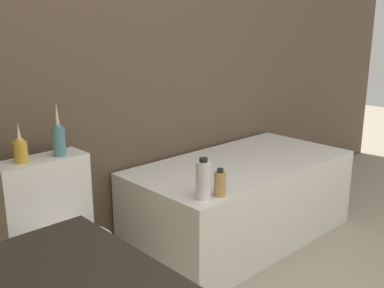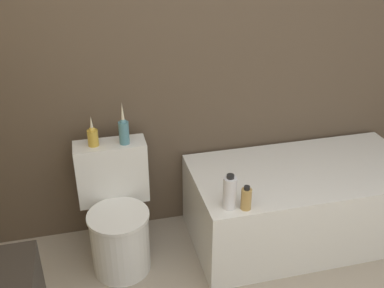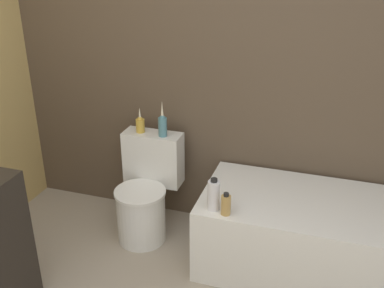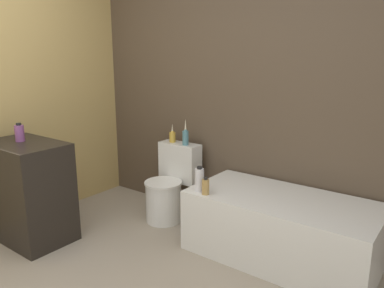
{
  "view_description": "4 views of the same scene",
  "coord_description": "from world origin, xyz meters",
  "px_view_note": "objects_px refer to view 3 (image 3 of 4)",
  "views": [
    {
      "loc": [
        -1.27,
        -0.11,
        1.35
      ],
      "look_at": [
        0.23,
        1.48,
        0.76
      ],
      "focal_mm": 42.0,
      "sensor_mm": 36.0,
      "label": 1
    },
    {
      "loc": [
        -0.5,
        -0.55,
        1.97
      ],
      "look_at": [
        0.01,
        1.5,
        0.85
      ],
      "focal_mm": 42.0,
      "sensor_mm": 36.0,
      "label": 2
    },
    {
      "loc": [
        0.77,
        -0.88,
        2.0
      ],
      "look_at": [
        0.04,
        1.39,
        0.91
      ],
      "focal_mm": 42.0,
      "sensor_mm": 36.0,
      "label": 3
    },
    {
      "loc": [
        1.86,
        -0.98,
        1.59
      ],
      "look_at": [
        0.09,
        1.38,
        0.89
      ],
      "focal_mm": 35.0,
      "sensor_mm": 36.0,
      "label": 4
    }
  ],
  "objects_px": {
    "bathtub": "(314,236)",
    "shampoo_bottle_short": "(226,205)",
    "toilet": "(146,193)",
    "shampoo_bottle_tall": "(214,195)",
    "vase_gold": "(140,124)",
    "vase_silver": "(163,125)"
  },
  "relations": [
    {
      "from": "vase_gold",
      "to": "vase_silver",
      "type": "xyz_separation_m",
      "value": [
        0.18,
        -0.02,
        0.02
      ]
    },
    {
      "from": "vase_gold",
      "to": "bathtub",
      "type": "bearing_deg",
      "value": -9.69
    },
    {
      "from": "vase_silver",
      "to": "toilet",
      "type": "bearing_deg",
      "value": -122.68
    },
    {
      "from": "bathtub",
      "to": "shampoo_bottle_tall",
      "type": "relative_size",
      "value": 6.96
    },
    {
      "from": "vase_gold",
      "to": "shampoo_bottle_short",
      "type": "height_order",
      "value": "vase_gold"
    },
    {
      "from": "bathtub",
      "to": "vase_silver",
      "type": "distance_m",
      "value": 1.26
    },
    {
      "from": "vase_gold",
      "to": "shampoo_bottle_short",
      "type": "xyz_separation_m",
      "value": [
        0.77,
        -0.52,
        -0.22
      ]
    },
    {
      "from": "bathtub",
      "to": "shampoo_bottle_short",
      "type": "relative_size",
      "value": 10.11
    },
    {
      "from": "toilet",
      "to": "bathtub",
      "type": "bearing_deg",
      "value": -2.95
    },
    {
      "from": "toilet",
      "to": "shampoo_bottle_tall",
      "type": "distance_m",
      "value": 0.74
    },
    {
      "from": "vase_silver",
      "to": "shampoo_bottle_short",
      "type": "bearing_deg",
      "value": -40.47
    },
    {
      "from": "shampoo_bottle_short",
      "to": "vase_silver",
      "type": "bearing_deg",
      "value": 139.53
    },
    {
      "from": "vase_gold",
      "to": "vase_silver",
      "type": "height_order",
      "value": "vase_silver"
    },
    {
      "from": "vase_gold",
      "to": "vase_silver",
      "type": "relative_size",
      "value": 0.71
    },
    {
      "from": "bathtub",
      "to": "shampoo_bottle_short",
      "type": "height_order",
      "value": "shampoo_bottle_short"
    },
    {
      "from": "toilet",
      "to": "vase_gold",
      "type": "xyz_separation_m",
      "value": [
        -0.09,
        0.16,
        0.47
      ]
    },
    {
      "from": "shampoo_bottle_tall",
      "to": "toilet",
      "type": "bearing_deg",
      "value": 151.0
    },
    {
      "from": "vase_gold",
      "to": "shampoo_bottle_tall",
      "type": "distance_m",
      "value": 0.86
    },
    {
      "from": "shampoo_bottle_tall",
      "to": "shampoo_bottle_short",
      "type": "xyz_separation_m",
      "value": [
        0.08,
        -0.03,
        -0.03
      ]
    },
    {
      "from": "vase_silver",
      "to": "shampoo_bottle_tall",
      "type": "distance_m",
      "value": 0.72
    },
    {
      "from": "toilet",
      "to": "vase_silver",
      "type": "bearing_deg",
      "value": 57.32
    },
    {
      "from": "bathtub",
      "to": "vase_gold",
      "type": "height_order",
      "value": "vase_gold"
    }
  ]
}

